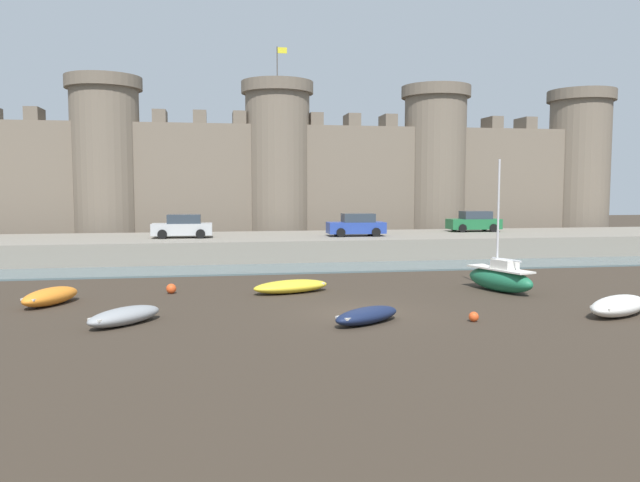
{
  "coord_description": "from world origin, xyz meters",
  "views": [
    {
      "loc": [
        -5.65,
        -23.68,
        4.94
      ],
      "look_at": [
        -0.78,
        4.62,
        2.5
      ],
      "focal_mm": 35.0,
      "sensor_mm": 36.0,
      "label": 1
    }
  ],
  "objects_px": {
    "mooring_buoy_near_shore": "(474,317)",
    "mooring_buoy_mid_mud": "(171,289)",
    "rowboat_midflat_right": "(367,315)",
    "rowboat_midflat_left": "(125,316)",
    "car_quay_east": "(474,222)",
    "sailboat_foreground_centre": "(500,278)",
    "car_quay_west": "(183,227)",
    "rowboat_foreground_right": "(291,286)",
    "rowboat_near_channel_right": "(50,296)",
    "rowboat_near_channel_left": "(619,305)",
    "car_quay_centre_east": "(357,225)"
  },
  "relations": [
    {
      "from": "car_quay_east",
      "to": "car_quay_west",
      "type": "bearing_deg",
      "value": -173.55
    },
    {
      "from": "mooring_buoy_near_shore",
      "to": "car_quay_west",
      "type": "distance_m",
      "value": 25.38
    },
    {
      "from": "rowboat_midflat_left",
      "to": "car_quay_east",
      "type": "height_order",
      "value": "car_quay_east"
    },
    {
      "from": "rowboat_near_channel_left",
      "to": "car_quay_west",
      "type": "distance_m",
      "value": 28.55
    },
    {
      "from": "rowboat_foreground_right",
      "to": "car_quay_centre_east",
      "type": "bearing_deg",
      "value": 65.73
    },
    {
      "from": "rowboat_near_channel_right",
      "to": "mooring_buoy_near_shore",
      "type": "distance_m",
      "value": 17.44
    },
    {
      "from": "rowboat_near_channel_right",
      "to": "rowboat_midflat_right",
      "type": "bearing_deg",
      "value": -25.16
    },
    {
      "from": "mooring_buoy_mid_mud",
      "to": "car_quay_west",
      "type": "distance_m",
      "value": 14.42
    },
    {
      "from": "mooring_buoy_near_shore",
      "to": "mooring_buoy_mid_mud",
      "type": "distance_m",
      "value": 14.11
    },
    {
      "from": "rowboat_foreground_right",
      "to": "mooring_buoy_near_shore",
      "type": "relative_size",
      "value": 10.74
    },
    {
      "from": "sailboat_foreground_centre",
      "to": "rowboat_foreground_right",
      "type": "xyz_separation_m",
      "value": [
        -9.92,
        1.3,
        -0.34
      ]
    },
    {
      "from": "rowboat_near_channel_right",
      "to": "car_quay_west",
      "type": "height_order",
      "value": "car_quay_west"
    },
    {
      "from": "mooring_buoy_near_shore",
      "to": "mooring_buoy_mid_mud",
      "type": "xyz_separation_m",
      "value": [
        -11.47,
        8.23,
        0.05
      ]
    },
    {
      "from": "mooring_buoy_near_shore",
      "to": "car_quay_centre_east",
      "type": "distance_m",
      "value": 22.11
    },
    {
      "from": "rowboat_near_channel_left",
      "to": "rowboat_near_channel_right",
      "type": "bearing_deg",
      "value": 164.72
    },
    {
      "from": "rowboat_near_channel_left",
      "to": "mooring_buoy_mid_mud",
      "type": "distance_m",
      "value": 19.27
    },
    {
      "from": "sailboat_foreground_centre",
      "to": "rowboat_midflat_right",
      "type": "xyz_separation_m",
      "value": [
        -8.02,
        -5.83,
        -0.35
      ]
    },
    {
      "from": "rowboat_midflat_right",
      "to": "rowboat_near_channel_right",
      "type": "xyz_separation_m",
      "value": [
        -12.33,
        5.79,
        0.07
      ]
    },
    {
      "from": "sailboat_foreground_centre",
      "to": "car_quay_west",
      "type": "height_order",
      "value": "sailboat_foreground_centre"
    },
    {
      "from": "rowboat_midflat_right",
      "to": "rowboat_midflat_left",
      "type": "relative_size",
      "value": 1.03
    },
    {
      "from": "rowboat_near_channel_left",
      "to": "rowboat_midflat_left",
      "type": "distance_m",
      "value": 18.76
    },
    {
      "from": "rowboat_near_channel_left",
      "to": "car_quay_east",
      "type": "height_order",
      "value": "car_quay_east"
    },
    {
      "from": "mooring_buoy_mid_mud",
      "to": "car_quay_east",
      "type": "xyz_separation_m",
      "value": [
        22.4,
        16.81,
        2.05
      ]
    },
    {
      "from": "rowboat_near_channel_right",
      "to": "mooring_buoy_near_shore",
      "type": "relative_size",
      "value": 8.91
    },
    {
      "from": "mooring_buoy_near_shore",
      "to": "mooring_buoy_mid_mud",
      "type": "relative_size",
      "value": 0.8
    },
    {
      "from": "car_quay_west",
      "to": "car_quay_east",
      "type": "relative_size",
      "value": 1.0
    },
    {
      "from": "rowboat_near_channel_right",
      "to": "rowboat_foreground_right",
      "type": "height_order",
      "value": "rowboat_near_channel_right"
    },
    {
      "from": "mooring_buoy_mid_mud",
      "to": "rowboat_midflat_right",
      "type": "bearing_deg",
      "value": -46.46
    },
    {
      "from": "car_quay_west",
      "to": "rowboat_midflat_left",
      "type": "bearing_deg",
      "value": -93.13
    },
    {
      "from": "rowboat_near_channel_left",
      "to": "mooring_buoy_mid_mud",
      "type": "height_order",
      "value": "rowboat_near_channel_left"
    },
    {
      "from": "sailboat_foreground_centre",
      "to": "car_quay_east",
      "type": "height_order",
      "value": "sailboat_foreground_centre"
    },
    {
      "from": "car_quay_west",
      "to": "rowboat_near_channel_left",
      "type": "bearing_deg",
      "value": -51.98
    },
    {
      "from": "rowboat_midflat_right",
      "to": "rowboat_near_channel_left",
      "type": "relative_size",
      "value": 0.85
    },
    {
      "from": "sailboat_foreground_centre",
      "to": "rowboat_foreground_right",
      "type": "bearing_deg",
      "value": 172.56
    },
    {
      "from": "car_quay_east",
      "to": "car_quay_centre_east",
      "type": "height_order",
      "value": "same"
    },
    {
      "from": "mooring_buoy_mid_mud",
      "to": "rowboat_near_channel_right",
      "type": "bearing_deg",
      "value": -156.83
    },
    {
      "from": "rowboat_midflat_left",
      "to": "mooring_buoy_mid_mud",
      "type": "xyz_separation_m",
      "value": [
        1.23,
        6.56,
        -0.1
      ]
    },
    {
      "from": "sailboat_foreground_centre",
      "to": "rowboat_midflat_right",
      "type": "bearing_deg",
      "value": -143.97
    },
    {
      "from": "rowboat_midflat_right",
      "to": "rowboat_near_channel_left",
      "type": "xyz_separation_m",
      "value": [
        9.97,
        -0.3,
        0.09
      ]
    },
    {
      "from": "rowboat_midflat_right",
      "to": "mooring_buoy_mid_mud",
      "type": "xyz_separation_m",
      "value": [
        -7.48,
        7.87,
        -0.08
      ]
    },
    {
      "from": "rowboat_midflat_right",
      "to": "car_quay_east",
      "type": "distance_m",
      "value": 28.91
    },
    {
      "from": "rowboat_midflat_right",
      "to": "rowboat_near_channel_right",
      "type": "distance_m",
      "value": 13.63
    },
    {
      "from": "rowboat_near_channel_left",
      "to": "mooring_buoy_near_shore",
      "type": "distance_m",
      "value": 5.99
    },
    {
      "from": "rowboat_midflat_left",
      "to": "rowboat_near_channel_right",
      "type": "bearing_deg",
      "value": 128.93
    },
    {
      "from": "sailboat_foreground_centre",
      "to": "rowboat_midflat_right",
      "type": "height_order",
      "value": "sailboat_foreground_centre"
    },
    {
      "from": "rowboat_near_channel_right",
      "to": "rowboat_near_channel_left",
      "type": "bearing_deg",
      "value": -15.28
    },
    {
      "from": "rowboat_midflat_left",
      "to": "mooring_buoy_near_shore",
      "type": "xyz_separation_m",
      "value": [
        12.7,
        -1.67,
        -0.15
      ]
    },
    {
      "from": "rowboat_midflat_right",
      "to": "rowboat_midflat_left",
      "type": "height_order",
      "value": "rowboat_midflat_left"
    },
    {
      "from": "car_quay_west",
      "to": "car_quay_centre_east",
      "type": "relative_size",
      "value": 1.0
    },
    {
      "from": "rowboat_near_channel_right",
      "to": "mooring_buoy_mid_mud",
      "type": "bearing_deg",
      "value": 23.17
    }
  ]
}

